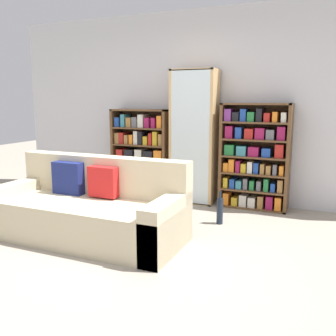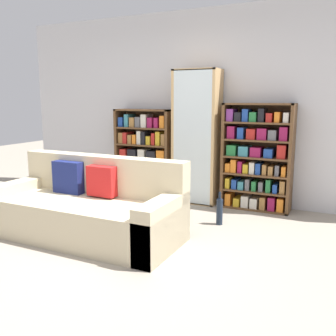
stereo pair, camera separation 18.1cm
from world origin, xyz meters
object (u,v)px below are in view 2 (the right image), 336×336
at_px(wine_bottle, 220,211).
at_px(bookshelf_left, 145,154).
at_px(display_cabinet, 197,137).
at_px(bookshelf_right, 257,158).
at_px(couch, 88,210).

bearing_deg(wine_bottle, bookshelf_left, 150.18).
distance_m(display_cabinet, bookshelf_right, 0.88).
bearing_deg(display_cabinet, bookshelf_left, 178.86).
height_order(couch, display_cabinet, display_cabinet).
height_order(bookshelf_left, wine_bottle, bookshelf_left).
relative_size(display_cabinet, bookshelf_right, 1.32).
relative_size(couch, bookshelf_right, 1.45).
height_order(bookshelf_right, wine_bottle, bookshelf_right).
distance_m(bookshelf_left, display_cabinet, 0.90).
xyz_separation_m(bookshelf_left, display_cabinet, (0.85, -0.02, 0.29)).
relative_size(bookshelf_left, wine_bottle, 3.32).
height_order(display_cabinet, bookshelf_right, display_cabinet).
distance_m(bookshelf_right, wine_bottle, 1.02).
relative_size(couch, display_cabinet, 1.10).
bearing_deg(wine_bottle, bookshelf_right, 75.16).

